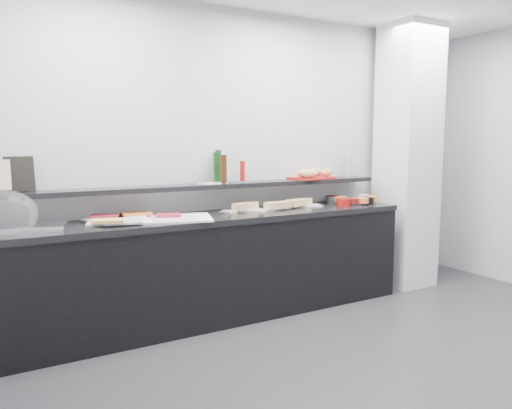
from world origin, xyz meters
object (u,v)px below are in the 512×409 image
condiment_tray (213,183)px  carafe (348,163)px  bread_tray (311,178)px  sandwich_plate_mid (270,209)px  cloche_base (31,227)px  framed_print (20,174)px

condiment_tray → carafe: (1.57, 0.06, 0.14)m
bread_tray → sandwich_plate_mid: bearing=-172.3°
bread_tray → cloche_base: bearing=175.0°
bread_tray → carafe: size_ratio=1.38×
cloche_base → carafe: bearing=20.9°
framed_print → condiment_tray: 1.52m
framed_print → condiment_tray: size_ratio=1.15×
cloche_base → sandwich_plate_mid: 1.98m
framed_print → bread_tray: bearing=-2.7°
cloche_base → condiment_tray: (1.48, 0.15, 0.24)m
framed_print → condiment_tray: framed_print is taller
sandwich_plate_mid → bread_tray: size_ratio=0.73×
cloche_base → bread_tray: size_ratio=1.13×
carafe → bread_tray: bearing=-178.0°
framed_print → sandwich_plate_mid: bearing=-8.1°
cloche_base → sandwich_plate_mid: cloche_base is taller
sandwich_plate_mid → carafe: size_ratio=1.01×
framed_print → bread_tray: (2.61, -0.05, -0.12)m
condiment_tray → carafe: bearing=-12.4°
framed_print → carafe: 3.08m
bread_tray → carafe: (0.47, 0.02, 0.14)m
sandwich_plate_mid → framed_print: size_ratio=1.16×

